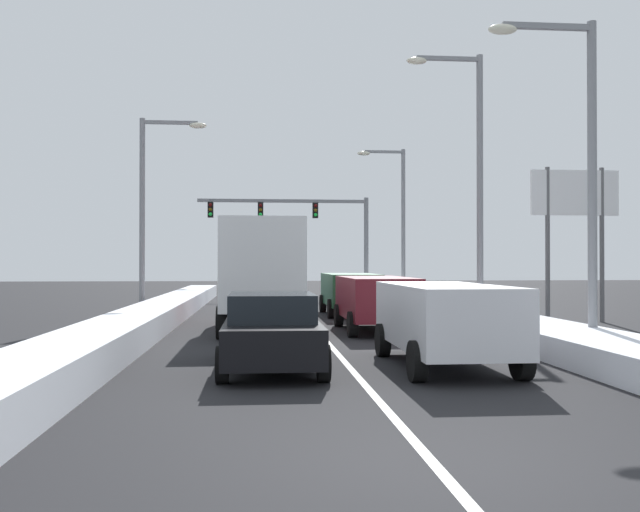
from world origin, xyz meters
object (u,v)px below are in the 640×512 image
object	(u,v)px
street_lamp_right_far	(397,210)
roadside_sign_right	(575,209)
sedan_navy_center_lane_third	(264,294)
street_lamp_right_near	(577,153)
sedan_black_center_lane_nearest	(272,331)
suv_green_right_lane_third	(350,290)
traffic_light_gantry	(307,221)
suv_maroon_right_lane_second	(376,298)
suv_white_right_lane_nearest	(444,317)
street_lamp_right_mid	(471,165)
street_lamp_left_mid	(152,197)
box_truck_center_lane_second	(262,270)

from	to	relation	value
street_lamp_right_far	roadside_sign_right	distance (m)	14.37
sedan_navy_center_lane_third	street_lamp_right_near	size ratio (longest dim) A/B	0.57
sedan_black_center_lane_nearest	roadside_sign_right	bearing A→B (deg)	42.23
suv_green_right_lane_third	traffic_light_gantry	size ratio (longest dim) A/B	0.46
suv_maroon_right_lane_second	sedan_black_center_lane_nearest	distance (m)	8.12
suv_white_right_lane_nearest	sedan_navy_center_lane_third	distance (m)	17.09
sedan_black_center_lane_nearest	traffic_light_gantry	distance (m)	29.58
sedan_navy_center_lane_third	street_lamp_right_mid	xyz separation A→B (m)	(7.00, -7.35, 4.69)
street_lamp_right_near	street_lamp_left_mid	bearing A→B (deg)	133.90
suv_green_right_lane_third	street_lamp_right_far	distance (m)	11.19
street_lamp_right_far	suv_maroon_right_lane_second	bearing A→B (deg)	-103.65
suv_white_right_lane_nearest	suv_green_right_lane_third	size ratio (longest dim) A/B	1.00
suv_green_right_lane_third	street_lamp_right_far	xyz separation A→B (m)	(3.89, 9.71, 3.98)
sedan_navy_center_lane_third	traffic_light_gantry	xyz separation A→B (m)	(2.78, 12.45, 3.96)
sedan_navy_center_lane_third	street_lamp_right_far	distance (m)	11.04
sedan_navy_center_lane_third	street_lamp_right_near	xyz separation A→B (m)	(7.36, -14.55, 3.98)
sedan_black_center_lane_nearest	roadside_sign_right	size ratio (longest dim) A/B	0.82
suv_maroon_right_lane_second	suv_green_right_lane_third	world-z (taller)	same
suv_maroon_right_lane_second	street_lamp_right_mid	world-z (taller)	street_lamp_right_mid
street_lamp_right_far	suv_green_right_lane_third	bearing A→B (deg)	-111.80
suv_maroon_right_lane_second	street_lamp_right_near	distance (m)	7.55
traffic_light_gantry	street_lamp_right_far	world-z (taller)	street_lamp_right_far
street_lamp_right_far	street_lamp_left_mid	xyz separation A→B (m)	(-11.86, -9.29, -0.24)
sedan_black_center_lane_nearest	traffic_light_gantry	xyz separation A→B (m)	(2.75, 29.18, 3.96)
street_lamp_right_mid	street_lamp_left_mid	size ratio (longest dim) A/B	1.17
suv_maroon_right_lane_second	box_truck_center_lane_second	world-z (taller)	box_truck_center_lane_second
sedan_navy_center_lane_third	street_lamp_right_mid	bearing A→B (deg)	-46.38
suv_maroon_right_lane_second	suv_white_right_lane_nearest	bearing A→B (deg)	-88.87
suv_green_right_lane_third	street_lamp_right_mid	bearing A→B (deg)	-53.05
street_lamp_right_far	street_lamp_left_mid	world-z (taller)	street_lamp_right_far
box_truck_center_lane_second	street_lamp_right_mid	bearing A→B (deg)	10.91
street_lamp_right_near	box_truck_center_lane_second	bearing A→B (deg)	142.07
suv_maroon_right_lane_second	box_truck_center_lane_second	distance (m)	3.66
suv_green_right_lane_third	traffic_light_gantry	bearing A→B (deg)	92.63
sedan_black_center_lane_nearest	box_truck_center_lane_second	xyz separation A→B (m)	(-0.15, 8.01, 1.14)
suv_maroon_right_lane_second	sedan_navy_center_lane_third	bearing A→B (deg)	109.88
suv_maroon_right_lane_second	street_lamp_right_near	xyz separation A→B (m)	(3.98, -5.21, 3.73)
box_truck_center_lane_second	street_lamp_right_mid	xyz separation A→B (m)	(7.12, 1.37, 3.55)
sedan_black_center_lane_nearest	roadside_sign_right	distance (m)	15.10
suv_green_right_lane_third	box_truck_center_lane_second	size ratio (longest dim) A/B	0.68
street_lamp_right_far	roadside_sign_right	size ratio (longest dim) A/B	1.52
suv_white_right_lane_nearest	street_lamp_right_far	xyz separation A→B (m)	(3.84, 23.78, 3.98)
suv_white_right_lane_nearest	suv_green_right_lane_third	xyz separation A→B (m)	(-0.05, 14.06, 0.00)
sedan_black_center_lane_nearest	sedan_navy_center_lane_third	distance (m)	16.73
street_lamp_right_mid	suv_white_right_lane_nearest	bearing A→B (deg)	-110.38
traffic_light_gantry	suv_white_right_lane_nearest	bearing A→B (deg)	-88.55
suv_maroon_right_lane_second	box_truck_center_lane_second	bearing A→B (deg)	169.96
roadside_sign_right	sedan_black_center_lane_nearest	bearing A→B (deg)	-137.77
suv_white_right_lane_nearest	traffic_light_gantry	xyz separation A→B (m)	(-0.74, 29.17, 3.71)
suv_maroon_right_lane_second	traffic_light_gantry	size ratio (longest dim) A/B	0.46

